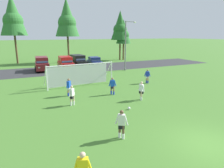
{
  "coord_description": "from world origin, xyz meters",
  "views": [
    {
      "loc": [
        -8.52,
        -6.53,
        5.59
      ],
      "look_at": [
        -1.08,
        9.43,
        1.26
      ],
      "focal_mm": 32.59,
      "sensor_mm": 36.0,
      "label": 1
    }
  ],
  "objects_px": {
    "player_striker_near": "(69,87)",
    "street_lamp": "(126,45)",
    "player_defender_far": "(147,76)",
    "player_midfield_center": "(112,86)",
    "player_trailing_back": "(141,91)",
    "parked_car_slot_left": "(66,63)",
    "player_winger_left": "(72,95)",
    "player_winger_right": "(122,124)",
    "parked_car_slot_center": "(95,62)",
    "parked_car_slot_center_left": "(78,61)",
    "soccer_ball": "(129,108)",
    "soccer_goal": "(79,74)",
    "parked_car_slot_far_left": "(42,64)"
  },
  "relations": [
    {
      "from": "player_midfield_center",
      "to": "parked_car_slot_left",
      "type": "distance_m",
      "value": 15.33
    },
    {
      "from": "player_striker_near",
      "to": "street_lamp",
      "type": "relative_size",
      "value": 0.22
    },
    {
      "from": "player_midfield_center",
      "to": "player_winger_left",
      "type": "relative_size",
      "value": 1.0
    },
    {
      "from": "player_winger_right",
      "to": "player_midfield_center",
      "type": "bearing_deg",
      "value": 68.21
    },
    {
      "from": "player_trailing_back",
      "to": "street_lamp",
      "type": "height_order",
      "value": "street_lamp"
    },
    {
      "from": "player_winger_left",
      "to": "player_winger_right",
      "type": "bearing_deg",
      "value": -80.27
    },
    {
      "from": "soccer_goal",
      "to": "parked_car_slot_center_left",
      "type": "xyz_separation_m",
      "value": [
        3.26,
        12.06,
        -0.18
      ]
    },
    {
      "from": "player_striker_near",
      "to": "player_winger_right",
      "type": "height_order",
      "value": "same"
    },
    {
      "from": "player_winger_left",
      "to": "player_trailing_back",
      "type": "bearing_deg",
      "value": -11.69
    },
    {
      "from": "parked_car_slot_left",
      "to": "street_lamp",
      "type": "distance_m",
      "value": 9.97
    },
    {
      "from": "parked_car_slot_center_left",
      "to": "player_winger_right",
      "type": "bearing_deg",
      "value": -100.45
    },
    {
      "from": "player_winger_right",
      "to": "player_trailing_back",
      "type": "relative_size",
      "value": 1.0
    },
    {
      "from": "player_trailing_back",
      "to": "parked_car_slot_left",
      "type": "height_order",
      "value": "parked_car_slot_left"
    },
    {
      "from": "soccer_ball",
      "to": "parked_car_slot_far_left",
      "type": "height_order",
      "value": "parked_car_slot_far_left"
    },
    {
      "from": "parked_car_slot_center",
      "to": "player_defender_far",
      "type": "bearing_deg",
      "value": -84.57
    },
    {
      "from": "soccer_goal",
      "to": "parked_car_slot_far_left",
      "type": "distance_m",
      "value": 11.77
    },
    {
      "from": "parked_car_slot_center_left",
      "to": "street_lamp",
      "type": "xyz_separation_m",
      "value": [
        6.21,
        -5.71,
        2.79
      ]
    },
    {
      "from": "player_winger_left",
      "to": "player_defender_far",
      "type": "bearing_deg",
      "value": 21.09
    },
    {
      "from": "parked_car_slot_far_left",
      "to": "parked_car_slot_center",
      "type": "height_order",
      "value": "parked_car_slot_far_left"
    },
    {
      "from": "soccer_ball",
      "to": "player_midfield_center",
      "type": "xyz_separation_m",
      "value": [
        0.56,
        4.16,
        0.71
      ]
    },
    {
      "from": "player_midfield_center",
      "to": "soccer_ball",
      "type": "bearing_deg",
      "value": -97.73
    },
    {
      "from": "player_winger_right",
      "to": "street_lamp",
      "type": "distance_m",
      "value": 22.06
    },
    {
      "from": "player_winger_left",
      "to": "player_trailing_back",
      "type": "height_order",
      "value": "same"
    },
    {
      "from": "parked_car_slot_left",
      "to": "soccer_ball",
      "type": "bearing_deg",
      "value": -88.68
    },
    {
      "from": "player_midfield_center",
      "to": "player_defender_far",
      "type": "bearing_deg",
      "value": 23.41
    },
    {
      "from": "parked_car_slot_center",
      "to": "player_striker_near",
      "type": "bearing_deg",
      "value": -118.1
    },
    {
      "from": "player_striker_near",
      "to": "player_trailing_back",
      "type": "relative_size",
      "value": 1.0
    },
    {
      "from": "parked_car_slot_center",
      "to": "street_lamp",
      "type": "bearing_deg",
      "value": -57.71
    },
    {
      "from": "player_winger_right",
      "to": "street_lamp",
      "type": "height_order",
      "value": "street_lamp"
    },
    {
      "from": "player_defender_far",
      "to": "player_winger_right",
      "type": "xyz_separation_m",
      "value": [
        -8.75,
        -10.23,
        0.0
      ]
    },
    {
      "from": "player_striker_near",
      "to": "player_trailing_back",
      "type": "bearing_deg",
      "value": -35.6
    },
    {
      "from": "soccer_ball",
      "to": "parked_car_slot_left",
      "type": "bearing_deg",
      "value": 91.32
    },
    {
      "from": "soccer_ball",
      "to": "player_winger_right",
      "type": "distance_m",
      "value": 4.5
    },
    {
      "from": "player_midfield_center",
      "to": "player_trailing_back",
      "type": "height_order",
      "value": "same"
    },
    {
      "from": "player_striker_near",
      "to": "parked_car_slot_left",
      "type": "xyz_separation_m",
      "value": [
        2.82,
        13.98,
        0.29
      ]
    },
    {
      "from": "soccer_goal",
      "to": "player_winger_left",
      "type": "distance_m",
      "value": 6.7
    },
    {
      "from": "player_winger_left",
      "to": "parked_car_slot_left",
      "type": "distance_m",
      "value": 16.96
    },
    {
      "from": "player_defender_far",
      "to": "parked_car_slot_center_left",
      "type": "xyz_separation_m",
      "value": [
        -4.19,
        14.49,
        0.29
      ]
    },
    {
      "from": "player_striker_near",
      "to": "street_lamp",
      "type": "distance_m",
      "value": 15.48
    },
    {
      "from": "player_striker_near",
      "to": "player_defender_far",
      "type": "distance_m",
      "value": 9.54
    },
    {
      "from": "soccer_ball",
      "to": "player_winger_left",
      "type": "relative_size",
      "value": 0.13
    },
    {
      "from": "soccer_ball",
      "to": "player_trailing_back",
      "type": "relative_size",
      "value": 0.13
    },
    {
      "from": "player_midfield_center",
      "to": "parked_car_slot_far_left",
      "type": "bearing_deg",
      "value": 105.37
    },
    {
      "from": "player_striker_near",
      "to": "player_trailing_back",
      "type": "height_order",
      "value": "same"
    },
    {
      "from": "parked_car_slot_left",
      "to": "parked_car_slot_center",
      "type": "relative_size",
      "value": 1.07
    },
    {
      "from": "player_midfield_center",
      "to": "player_trailing_back",
      "type": "xyz_separation_m",
      "value": [
        1.56,
        -2.56,
        0.0
      ]
    },
    {
      "from": "player_winger_left",
      "to": "street_lamp",
      "type": "height_order",
      "value": "street_lamp"
    },
    {
      "from": "soccer_ball",
      "to": "player_defender_far",
      "type": "xyz_separation_m",
      "value": [
        6.2,
        6.59,
        0.71
      ]
    },
    {
      "from": "player_trailing_back",
      "to": "parked_car_slot_center",
      "type": "height_order",
      "value": "parked_car_slot_center"
    },
    {
      "from": "player_winger_left",
      "to": "parked_car_slot_left",
      "type": "relative_size",
      "value": 0.35
    }
  ]
}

